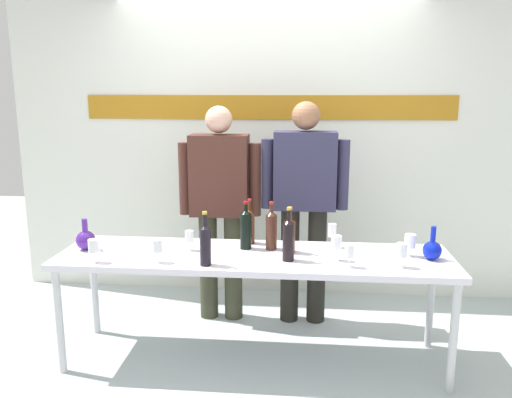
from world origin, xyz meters
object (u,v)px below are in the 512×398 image
object	(u,v)px
decanter_blue_left	(85,240)
presenter_right	(304,198)
wine_bottle_0	(205,243)
wine_glass_right_2	(349,252)
wine_glass_left_2	(157,247)
wine_glass_right_0	(336,243)
wine_bottle_3	(250,225)
wine_bottle_4	(246,228)
presenter_left	(220,200)
wine_glass_left_1	(189,237)
decanter_blue_right	(432,250)
wine_glass_right_4	(402,251)
display_table	(254,262)
wine_glass_right_1	(410,241)
wine_glass_right_3	(332,231)
wine_bottle_5	(290,234)
wine_glass_left_0	(94,246)
wine_bottle_2	(288,239)
wine_bottle_1	(271,229)

from	to	relation	value
decanter_blue_left	presenter_right	bearing A→B (deg)	23.82
wine_bottle_0	wine_glass_right_2	size ratio (longest dim) A/B	2.37
wine_glass_left_2	wine_glass_right_0	distance (m)	1.10
wine_bottle_3	wine_bottle_4	size ratio (longest dim) A/B	0.97
presenter_left	wine_glass_left_1	size ratio (longest dim) A/B	12.35
decanter_blue_right	wine_glass_left_2	size ratio (longest dim) A/B	1.48
wine_glass_right_2	wine_glass_right_4	size ratio (longest dim) A/B	0.94
display_table	wine_glass_right_1	bearing A→B (deg)	2.99
wine_glass_right_3	wine_bottle_4	bearing A→B (deg)	-171.83
wine_bottle_4	wine_glass_right_4	bearing A→B (deg)	-16.43
wine_glass_left_1	wine_glass_right_1	xyz separation A→B (m)	(1.42, 0.01, 0.01)
decanter_blue_right	wine_bottle_4	xyz separation A→B (m)	(-1.18, 0.12, 0.08)
wine_bottle_5	wine_glass_right_4	world-z (taller)	wine_bottle_5
wine_glass_left_0	wine_glass_left_2	size ratio (longest dim) A/B	1.01
wine_bottle_0	wine_bottle_5	world-z (taller)	wine_bottle_0
wine_glass_right_4	presenter_right	bearing A→B (deg)	125.89
presenter_right	wine_bottle_2	bearing A→B (deg)	-97.49
decanter_blue_right	wine_glass_right_4	size ratio (longest dim) A/B	1.43
decanter_blue_left	wine_bottle_0	size ratio (longest dim) A/B	0.63
wine_glass_left_2	decanter_blue_right	bearing A→B (deg)	6.97
wine_glass_right_4	wine_bottle_1	bearing A→B (deg)	160.10
decanter_blue_right	presenter_left	bearing A→B (deg)	156.15
decanter_blue_left	wine_glass_right_1	bearing A→B (deg)	1.51
wine_bottle_0	wine_bottle_1	world-z (taller)	wine_bottle_0
decanter_blue_right	wine_glass_right_4	distance (m)	0.27
presenter_left	wine_bottle_4	world-z (taller)	presenter_left
decanter_blue_left	presenter_right	size ratio (longest dim) A/B	0.12
presenter_right	wine_bottle_5	size ratio (longest dim) A/B	5.55
wine_bottle_0	wine_glass_right_1	world-z (taller)	wine_bottle_0
wine_bottle_1	wine_glass_right_3	distance (m)	0.41
wine_glass_right_0	decanter_blue_left	bearing A→B (deg)	177.59
decanter_blue_right	wine_glass_right_3	size ratio (longest dim) A/B	1.31
wine_bottle_1	wine_bottle_5	xyz separation A→B (m)	(0.12, -0.06, -0.01)
wine_bottle_0	wine_glass_right_4	xyz separation A→B (m)	(1.17, 0.07, -0.03)
decanter_blue_left	wine_glass_right_3	world-z (taller)	decanter_blue_left
wine_bottle_4	wine_glass_left_2	world-z (taller)	wine_bottle_4
wine_bottle_0	wine_glass_left_1	xyz separation A→B (m)	(-0.16, 0.28, -0.04)
wine_bottle_2	wine_glass_right_1	world-z (taller)	wine_bottle_2
wine_bottle_1	wine_glass_right_4	xyz separation A→B (m)	(0.79, -0.29, -0.03)
wine_glass_right_3	wine_glass_right_4	bearing A→B (deg)	-43.23
wine_glass_right_3	wine_glass_right_4	distance (m)	0.53
display_table	wine_glass_left_0	bearing A→B (deg)	-165.60
display_table	wine_glass_left_2	world-z (taller)	wine_glass_left_2
wine_glass_left_1	wine_glass_right_3	xyz separation A→B (m)	(0.94, 0.16, 0.02)
wine_bottle_1	wine_glass_right_4	bearing A→B (deg)	-19.90
wine_bottle_1	wine_bottle_3	xyz separation A→B (m)	(-0.16, 0.12, -0.01)
presenter_left	wine_glass_left_2	xyz separation A→B (m)	(-0.25, -0.84, -0.12)
wine_bottle_1	wine_glass_left_2	world-z (taller)	wine_bottle_1
presenter_right	wine_bottle_3	xyz separation A→B (m)	(-0.37, -0.39, -0.12)
wine_bottle_4	wine_glass_right_0	xyz separation A→B (m)	(0.58, -0.19, -0.03)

